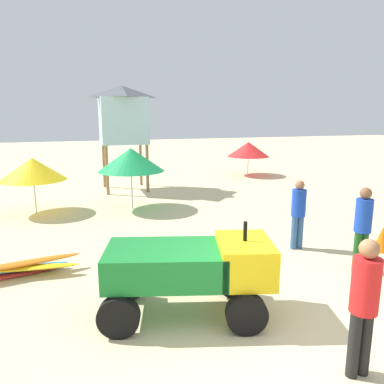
% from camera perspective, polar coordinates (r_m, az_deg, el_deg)
% --- Properties ---
extents(ground, '(80.00, 80.00, 0.00)m').
position_cam_1_polar(ground, '(5.71, 8.90, -20.87)').
color(ground, beige).
extents(utility_cart, '(2.77, 1.85, 1.50)m').
position_cam_1_polar(utility_cart, '(5.79, -0.06, -11.45)').
color(utility_cart, '#197A2D').
rests_on(utility_cart, ground).
extents(surfboard_pile, '(2.34, 0.79, 0.32)m').
position_cam_1_polar(surfboard_pile, '(8.03, -25.44, -10.58)').
color(surfboard_pile, red).
rests_on(surfboard_pile, ground).
extents(lifeguard_near_left, '(0.32, 0.32, 1.70)m').
position_cam_1_polar(lifeguard_near_left, '(7.97, 24.67, -4.49)').
color(lifeguard_near_left, '#194C19').
rests_on(lifeguard_near_left, ground).
extents(lifeguard_near_center, '(0.32, 0.32, 1.61)m').
position_cam_1_polar(lifeguard_near_center, '(8.85, 15.96, -2.68)').
color(lifeguard_near_center, '#33598C').
rests_on(lifeguard_near_center, ground).
extents(lifeguard_near_right, '(0.32, 0.32, 1.71)m').
position_cam_1_polar(lifeguard_near_right, '(4.88, 24.83, -14.67)').
color(lifeguard_near_right, black).
rests_on(lifeguard_near_right, ground).
extents(lifeguard_tower, '(1.98, 1.98, 4.15)m').
position_cam_1_polar(lifeguard_tower, '(15.33, -10.51, 11.53)').
color(lifeguard_tower, olive).
rests_on(lifeguard_tower, ground).
extents(beach_umbrella_left, '(2.09, 2.09, 1.69)m').
position_cam_1_polar(beach_umbrella_left, '(18.99, 8.63, 6.48)').
color(beach_umbrella_left, beige).
rests_on(beach_umbrella_left, ground).
extents(beach_umbrella_mid, '(2.14, 2.14, 2.00)m').
position_cam_1_polar(beach_umbrella_mid, '(12.19, -9.33, 4.90)').
color(beach_umbrella_mid, beige).
rests_on(beach_umbrella_mid, ground).
extents(beach_umbrella_far, '(2.00, 2.00, 1.75)m').
position_cam_1_polar(beach_umbrella_far, '(12.52, -23.19, 3.25)').
color(beach_umbrella_far, beige).
rests_on(beach_umbrella_far, ground).
extents(traffic_cone_near, '(0.41, 0.41, 0.58)m').
position_cam_1_polar(traffic_cone_near, '(9.59, 27.12, -6.37)').
color(traffic_cone_near, orange).
rests_on(traffic_cone_near, ground).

